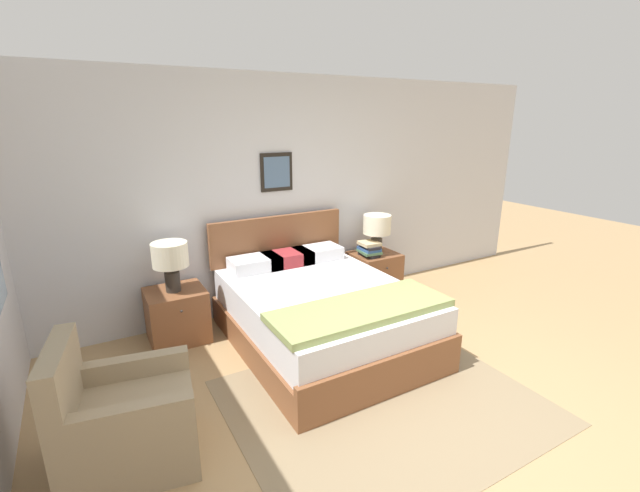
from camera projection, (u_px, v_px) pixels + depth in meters
name	position (u px, v px, depth m)	size (l,w,h in m)	color
ground_plane	(445.00, 435.00, 3.00)	(16.00, 16.00, 0.00)	tan
wall_back	(282.00, 195.00, 4.84)	(7.60, 0.09, 2.60)	silver
area_rug_main	(384.00, 402.00, 3.35)	(2.29, 1.92, 0.01)	#897556
bed	(321.00, 312.00, 4.16)	(1.58, 2.06, 1.10)	brown
armchair	(123.00, 422.00, 2.68)	(0.88, 0.77, 0.88)	#998466
nightstand_near_window	(177.00, 315.00, 4.24)	(0.55, 0.52, 0.53)	brown
nightstand_by_door	(374.00, 273.00, 5.38)	(0.55, 0.52, 0.53)	brown
table_lamp_near_window	(170.00, 258.00, 4.06)	(0.34, 0.34, 0.49)	#2D2823
table_lamp_by_door	(377.00, 227.00, 5.21)	(0.34, 0.34, 0.49)	#2D2823
book_thick_bottom	(369.00, 254.00, 5.20)	(0.17, 0.26, 0.04)	#232328
book_hardcover_middle	(369.00, 251.00, 5.19)	(0.25, 0.30, 0.03)	#4C7551
book_novel_upper	(369.00, 249.00, 5.18)	(0.21, 0.26, 0.03)	#335693
book_slim_near_top	(369.00, 246.00, 5.17)	(0.19, 0.29, 0.03)	#232328
book_paperback_top	(369.00, 243.00, 5.16)	(0.23, 0.23, 0.04)	beige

